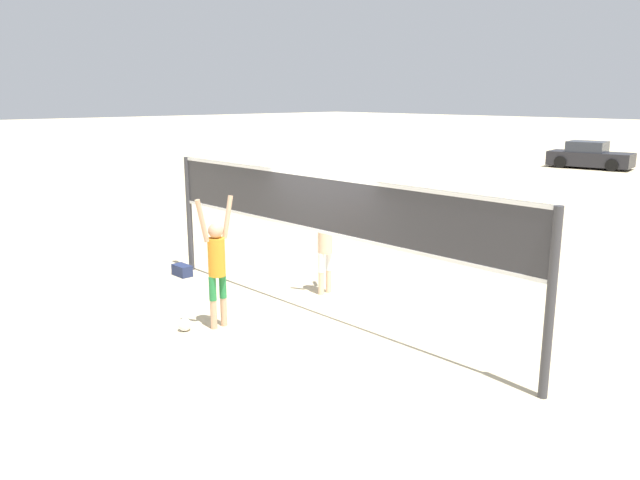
{
  "coord_description": "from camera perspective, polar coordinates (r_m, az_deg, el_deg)",
  "views": [
    {
      "loc": [
        7.5,
        -7.09,
        3.76
      ],
      "look_at": [
        0.0,
        0.0,
        1.37
      ],
      "focal_mm": 35.0,
      "sensor_mm": 36.0,
      "label": 1
    }
  ],
  "objects": [
    {
      "name": "ground_plane",
      "position": [
        10.99,
        0.0,
        -6.96
      ],
      "size": [
        200.0,
        200.0,
        0.0
      ],
      "primitive_type": "plane",
      "color": "beige"
    },
    {
      "name": "volleyball_net",
      "position": [
        10.51,
        0.0,
        2.21
      ],
      "size": [
        8.41,
        0.12,
        2.49
      ],
      "color": "#38383D",
      "rests_on": "ground_plane"
    },
    {
      "name": "player_spiker",
      "position": [
        10.27,
        -9.43,
        -1.81
      ],
      "size": [
        0.28,
        0.71,
        2.19
      ],
      "rotation": [
        0.0,
        0.0,
        1.57
      ],
      "color": "tan",
      "rests_on": "ground_plane"
    },
    {
      "name": "player_blocker",
      "position": [
        11.92,
        0.46,
        -0.08
      ],
      "size": [
        0.28,
        0.69,
        2.01
      ],
      "rotation": [
        0.0,
        0.0,
        -1.57
      ],
      "color": "beige",
      "rests_on": "ground_plane"
    },
    {
      "name": "volleyball",
      "position": [
        10.53,
        -12.27,
        -7.57
      ],
      "size": [
        0.21,
        0.21,
        0.21
      ],
      "color": "white",
      "rests_on": "ground_plane"
    },
    {
      "name": "gear_bag",
      "position": [
        13.66,
        -12.49,
        -2.72
      ],
      "size": [
        0.46,
        0.26,
        0.24
      ],
      "color": "navy",
      "rests_on": "ground_plane"
    },
    {
      "name": "parked_car_mid",
      "position": [
        36.18,
        23.42,
        7.04
      ],
      "size": [
        4.35,
        2.37,
        1.41
      ],
      "rotation": [
        0.0,
        0.0,
        0.16
      ],
      "color": "#232328",
      "rests_on": "ground_plane"
    }
  ]
}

